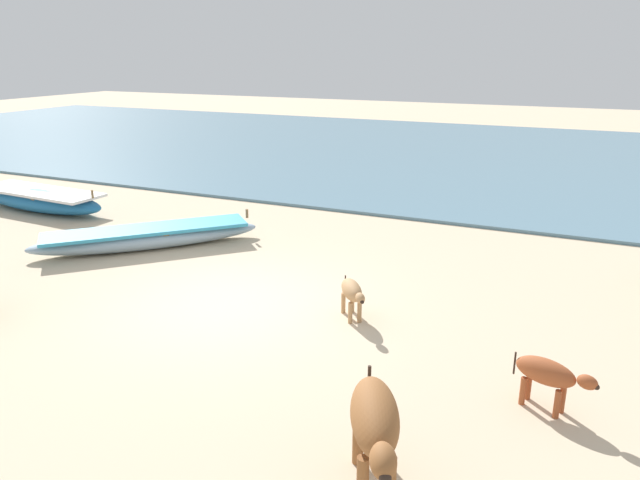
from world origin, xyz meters
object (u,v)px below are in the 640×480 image
fishing_boat_2 (41,199)px  calf_near_tan (352,292)px  calf_far_rust (548,375)px  fishing_boat_0 (147,237)px  cow_second_adult_brown (375,423)px

fishing_boat_2 → calf_near_tan: fishing_boat_2 is taller
fishing_boat_2 → calf_far_rust: size_ratio=4.45×
fishing_boat_0 → cow_second_adult_brown: bearing=-81.6°
fishing_boat_2 → cow_second_adult_brown: cow_second_adult_brown is taller
fishing_boat_0 → calf_near_tan: 5.47m
fishing_boat_0 → calf_far_rust: 8.74m
calf_far_rust → cow_second_adult_brown: size_ratio=0.64×
fishing_boat_0 → calf_far_rust: fishing_boat_0 is taller
calf_far_rust → cow_second_adult_brown: 2.54m
fishing_boat_2 → cow_second_adult_brown: 13.10m
fishing_boat_2 → calf_far_rust: fishing_boat_2 is taller
fishing_boat_0 → calf_near_tan: fishing_boat_0 is taller
fishing_boat_2 → calf_near_tan: size_ratio=5.11×
fishing_boat_2 → calf_near_tan: 10.27m
fishing_boat_2 → calf_far_rust: (12.85, -4.25, 0.16)m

